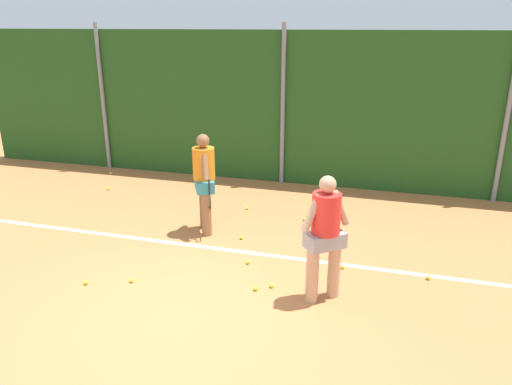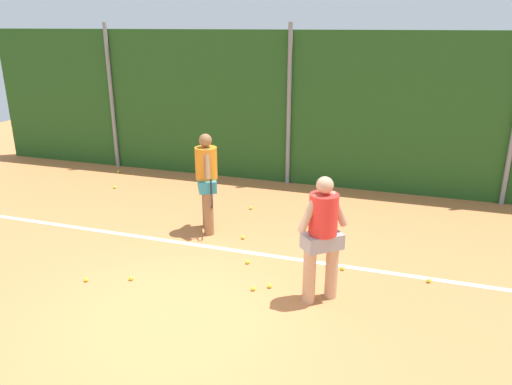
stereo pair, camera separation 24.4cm
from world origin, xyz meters
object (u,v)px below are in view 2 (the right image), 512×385
at_px(tennis_ball_0, 115,187).
at_px(tennis_ball_11, 429,281).
at_px(tennis_ball_6, 118,172).
at_px(tennis_ball_5, 253,288).
at_px(tennis_ball_4, 131,278).
at_px(tennis_ball_7, 248,262).
at_px(player_midcourt, 207,178).
at_px(player_foreground_near, 323,233).
at_px(tennis_ball_3, 308,220).
at_px(tennis_ball_8, 343,268).
at_px(tennis_ball_2, 270,286).
at_px(tennis_ball_1, 86,280).
at_px(tennis_ball_9, 251,208).
at_px(tennis_ball_12, 243,237).

bearing_deg(tennis_ball_0, tennis_ball_11, -18.59).
bearing_deg(tennis_ball_6, tennis_ball_5, -41.02).
bearing_deg(tennis_ball_6, tennis_ball_4, -55.18).
bearing_deg(tennis_ball_7, player_midcourt, 137.43).
relative_size(player_foreground_near, tennis_ball_6, 26.97).
relative_size(tennis_ball_3, tennis_ball_8, 1.00).
bearing_deg(player_foreground_near, tennis_ball_11, 173.06).
bearing_deg(tennis_ball_3, player_foreground_near, -74.49).
bearing_deg(tennis_ball_4, tennis_ball_2, 11.81).
relative_size(tennis_ball_1, tennis_ball_6, 1.00).
distance_m(tennis_ball_6, tennis_ball_9, 4.29).
relative_size(tennis_ball_0, tennis_ball_11, 1.00).
relative_size(player_foreground_near, tennis_ball_2, 26.97).
height_order(player_foreground_near, tennis_ball_5, player_foreground_near).
height_order(tennis_ball_3, tennis_ball_7, same).
bearing_deg(tennis_ball_6, player_midcourt, -36.15).
distance_m(player_midcourt, tennis_ball_7, 1.81).
bearing_deg(tennis_ball_2, tennis_ball_5, -144.84).
bearing_deg(tennis_ball_11, tennis_ball_8, -179.55).
height_order(tennis_ball_7, tennis_ball_9, same).
bearing_deg(tennis_ball_2, player_midcourt, 135.47).
bearing_deg(tennis_ball_7, tennis_ball_12, 113.84).
relative_size(player_foreground_near, tennis_ball_5, 26.97).
height_order(tennis_ball_0, tennis_ball_11, same).
distance_m(player_midcourt, tennis_ball_0, 3.54).
height_order(player_midcourt, tennis_ball_2, player_midcourt).
relative_size(tennis_ball_7, tennis_ball_9, 1.00).
height_order(tennis_ball_6, tennis_ball_9, same).
height_order(tennis_ball_2, tennis_ball_7, same).
relative_size(tennis_ball_6, tennis_ball_11, 1.00).
distance_m(tennis_ball_9, tennis_ball_11, 4.00).
xyz_separation_m(tennis_ball_1, tennis_ball_2, (2.64, 0.66, 0.00)).
xyz_separation_m(player_midcourt, tennis_ball_1, (-0.98, -2.30, -0.98)).
height_order(tennis_ball_6, tennis_ball_7, same).
xyz_separation_m(tennis_ball_1, tennis_ball_12, (1.71, 2.14, 0.00)).
distance_m(tennis_ball_2, tennis_ball_4, 2.07).
xyz_separation_m(tennis_ball_9, tennis_ball_11, (3.45, -2.03, 0.00)).
distance_m(player_foreground_near, tennis_ball_7, 1.75).
relative_size(player_midcourt, tennis_ball_6, 27.52).
bearing_deg(tennis_ball_7, tennis_ball_1, -148.74).
bearing_deg(tennis_ball_12, tennis_ball_8, -18.27).
xyz_separation_m(tennis_ball_0, tennis_ball_4, (2.66, -3.61, 0.00)).
relative_size(player_midcourt, tennis_ball_2, 27.52).
relative_size(player_midcourt, tennis_ball_3, 27.52).
relative_size(tennis_ball_5, tennis_ball_9, 1.00).
relative_size(tennis_ball_0, tennis_ball_2, 1.00).
distance_m(tennis_ball_0, tennis_ball_6, 1.28).
height_order(player_foreground_near, tennis_ball_1, player_foreground_near).
bearing_deg(tennis_ball_4, tennis_ball_11, 17.06).
distance_m(tennis_ball_3, tennis_ball_4, 3.65).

